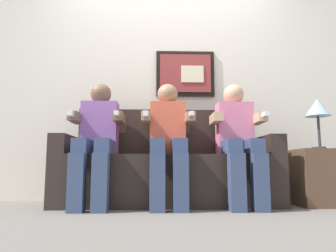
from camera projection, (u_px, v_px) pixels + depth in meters
name	position (u px, v px, depth m)	size (l,w,h in m)	color
ground_plane	(169.00, 210.00, 2.51)	(5.70, 5.70, 0.00)	#66605B
back_wall_assembly	(167.00, 79.00, 3.44)	(4.38, 0.10, 2.60)	silver
couch	(167.00, 170.00, 2.88)	(1.98, 0.58, 0.90)	#2D231E
person_on_left	(97.00, 137.00, 2.73)	(0.46, 0.56, 1.11)	#8C59A5
person_in_middle	(168.00, 137.00, 2.75)	(0.46, 0.56, 1.11)	#D8593F
person_on_right	(238.00, 137.00, 2.77)	(0.46, 0.56, 1.11)	pink
side_table_right	(318.00, 177.00, 2.80)	(0.40, 0.40, 0.50)	brown
table_lamp	(318.00, 110.00, 2.85)	(0.22, 0.22, 0.46)	#333338
spare_remote_on_table	(325.00, 148.00, 2.80)	(0.04, 0.13, 0.02)	white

